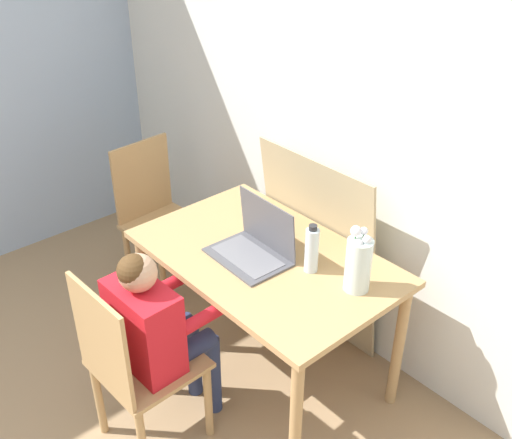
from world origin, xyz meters
name	(u,v)px	position (x,y,z in m)	size (l,w,h in m)	color
wall_back	(408,129)	(0.00, 2.23, 1.25)	(6.40, 0.05, 2.50)	silver
dining_table	(265,271)	(-0.28, 1.67, 0.62)	(1.19, 0.75, 0.71)	tan
chair_occupied	(134,366)	(-0.32, 0.98, 0.45)	(0.41, 0.41, 0.89)	tan
chair_spare	(158,217)	(-1.26, 1.72, 0.45)	(0.43, 0.43, 0.89)	tan
person_seated	(156,325)	(-0.32, 1.11, 0.59)	(0.34, 0.43, 0.97)	red
laptop	(256,243)	(-0.31, 1.64, 0.77)	(0.37, 0.26, 0.26)	#4C4C51
flower_vase	(358,263)	(0.14, 1.79, 0.84)	(0.11, 0.11, 0.29)	silver
water_bottle	(312,250)	(-0.07, 1.74, 0.82)	(0.06, 0.06, 0.23)	silver
cardboard_panel	(318,249)	(-0.34, 2.09, 0.53)	(0.73, 0.16, 1.05)	tan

